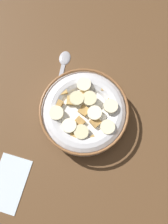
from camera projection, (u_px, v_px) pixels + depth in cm
name	position (u px, v px, depth cm)	size (l,w,h in cm)	color
ground_plane	(84.00, 116.00, 52.76)	(98.59, 98.59, 2.00)	brown
cereal_bowl	(84.00, 112.00, 49.09)	(19.93, 19.93, 6.08)	silver
spoon	(63.00, 67.00, 54.58)	(16.28, 6.70, 0.80)	#A5A5AD
folded_napkin	(9.00, 183.00, 47.77)	(11.97, 7.18, 0.30)	silver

